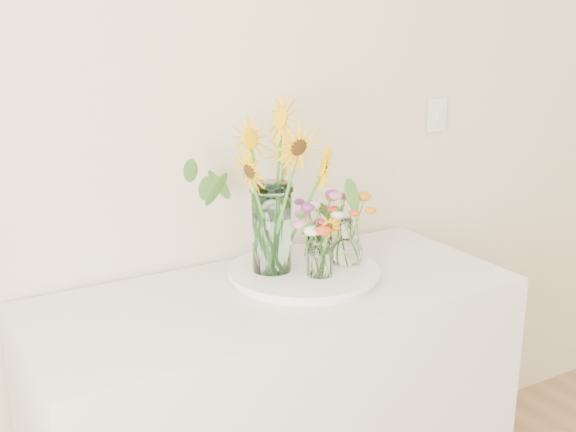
# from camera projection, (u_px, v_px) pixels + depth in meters

# --- Properties ---
(counter) EXTENTS (1.40, 0.60, 0.90)m
(counter) POSITION_uv_depth(u_px,v_px,m) (276.00, 429.00, 2.18)
(counter) COLOR white
(counter) RESTS_ON ground_plane
(tray) EXTENTS (0.43, 0.43, 0.02)m
(tray) POSITION_uv_depth(u_px,v_px,m) (304.00, 274.00, 2.15)
(tray) COLOR white
(tray) RESTS_ON counter
(mason_jar) EXTENTS (0.12, 0.12, 0.27)m
(mason_jar) POSITION_uv_depth(u_px,v_px,m) (272.00, 228.00, 2.10)
(mason_jar) COLOR #B8EDE3
(mason_jar) RESTS_ON tray
(sunflower_bouquet) EXTENTS (0.57, 0.57, 0.51)m
(sunflower_bouquet) POSITION_uv_depth(u_px,v_px,m) (271.00, 189.00, 2.06)
(sunflower_bouquet) COLOR #FFC005
(sunflower_bouquet) RESTS_ON tray
(small_vase_a) EXTENTS (0.09, 0.09, 0.12)m
(small_vase_a) POSITION_uv_depth(u_px,v_px,m) (320.00, 256.00, 2.08)
(small_vase_a) COLOR white
(small_vase_a) RESTS_ON tray
(wildflower_posy_a) EXTENTS (0.18, 0.18, 0.21)m
(wildflower_posy_a) POSITION_uv_depth(u_px,v_px,m) (320.00, 242.00, 2.06)
(wildflower_posy_a) COLOR orange
(wildflower_posy_a) RESTS_ON tray
(small_vase_b) EXTENTS (0.11, 0.11, 0.14)m
(small_vase_b) POSITION_uv_depth(u_px,v_px,m) (347.00, 242.00, 2.17)
(small_vase_b) COLOR white
(small_vase_b) RESTS_ON tray
(wildflower_posy_b) EXTENTS (0.20, 0.20, 0.23)m
(wildflower_posy_b) POSITION_uv_depth(u_px,v_px,m) (347.00, 228.00, 2.16)
(wildflower_posy_b) COLOR orange
(wildflower_posy_b) RESTS_ON tray
(small_vase_c) EXTENTS (0.06, 0.06, 0.10)m
(small_vase_c) POSITION_uv_depth(u_px,v_px,m) (317.00, 240.00, 2.25)
(small_vase_c) COLOR white
(small_vase_c) RESTS_ON tray
(wildflower_posy_c) EXTENTS (0.19, 0.19, 0.19)m
(wildflower_posy_c) POSITION_uv_depth(u_px,v_px,m) (317.00, 226.00, 2.24)
(wildflower_posy_c) COLOR orange
(wildflower_posy_c) RESTS_ON tray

